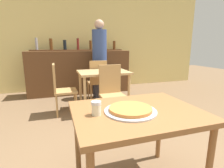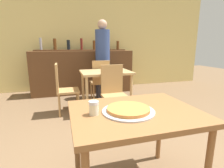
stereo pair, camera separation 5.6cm
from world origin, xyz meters
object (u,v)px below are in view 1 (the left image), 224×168
(cheese_shaker, at_px, (96,108))
(chair_far_side_front, at_px, (112,90))
(pizza_tray, at_px, (130,110))
(person_standing, at_px, (100,56))
(chair_far_side_left, at_px, (60,86))
(chair_far_side_back, at_px, (98,79))

(cheese_shaker, bearing_deg, chair_far_side_front, 68.22)
(pizza_tray, xyz_separation_m, person_standing, (0.47, 2.90, 0.24))
(chair_far_side_front, distance_m, chair_far_side_left, 0.96)
(chair_far_side_front, height_order, pizza_tray, chair_far_side_front)
(person_standing, bearing_deg, chair_far_side_back, -112.37)
(chair_far_side_left, relative_size, person_standing, 0.51)
(chair_far_side_back, bearing_deg, chair_far_side_front, 90.00)
(chair_far_side_front, relative_size, pizza_tray, 2.28)
(chair_far_side_back, bearing_deg, cheese_shaker, 76.67)
(chair_far_side_front, xyz_separation_m, person_standing, (0.14, 1.37, 0.48))
(cheese_shaker, distance_m, person_standing, 2.98)
(chair_far_side_left, height_order, person_standing, person_standing)
(chair_far_side_front, bearing_deg, pizza_tray, -102.36)
(pizza_tray, bearing_deg, chair_far_side_left, 103.15)
(pizza_tray, xyz_separation_m, cheese_shaker, (-0.27, 0.02, 0.04))
(chair_far_side_front, bearing_deg, chair_far_side_back, 90.00)
(chair_far_side_front, distance_m, pizza_tray, 1.58)
(pizza_tray, bearing_deg, person_standing, 80.71)
(chair_far_side_left, bearing_deg, pizza_tray, -166.85)
(pizza_tray, bearing_deg, chair_far_side_front, 77.64)
(person_standing, bearing_deg, chair_far_side_left, -137.99)
(pizza_tray, bearing_deg, chair_far_side_back, 82.56)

